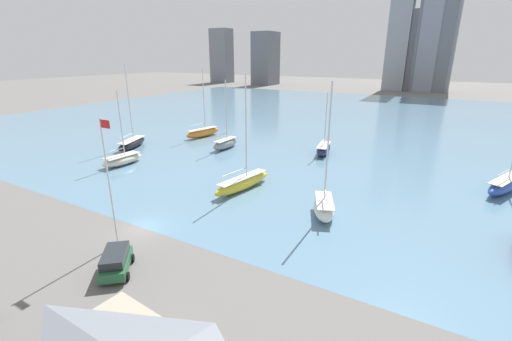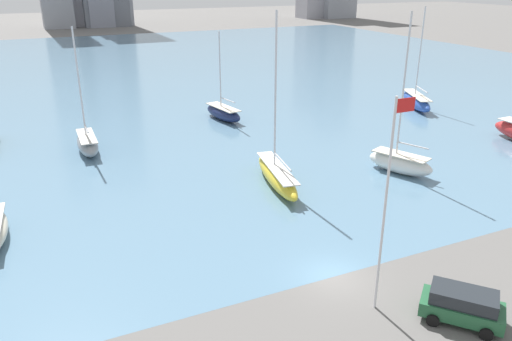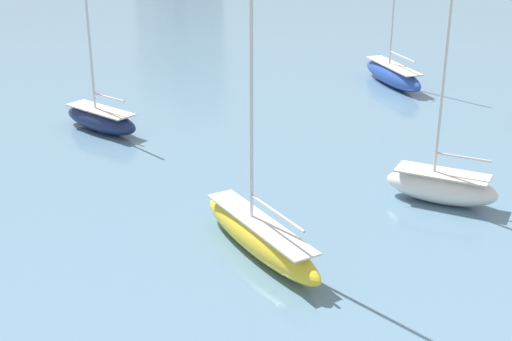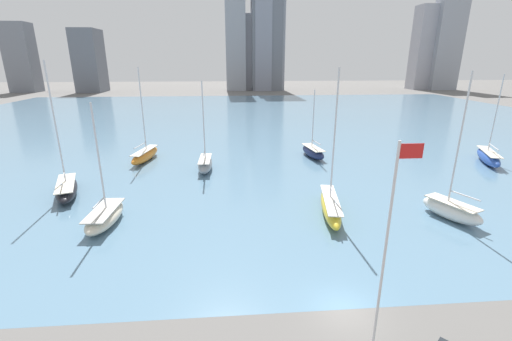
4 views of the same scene
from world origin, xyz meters
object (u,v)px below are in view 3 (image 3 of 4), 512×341
Objects in this scene: sailboat_white at (441,185)px; sailboat_yellow at (260,235)px; sailboat_navy at (101,119)px; sailboat_blue at (393,74)px.

sailboat_yellow is (-11.94, 2.04, -0.06)m from sailboat_white.
sailboat_yellow is at bearing 147.54° from sailboat_white.
sailboat_yellow is at bearing -108.84° from sailboat_navy.
sailboat_blue is at bearing 22.76° from sailboat_white.
sailboat_white is at bearing -111.59° from sailboat_blue.
sailboat_white is 1.33× the size of sailboat_navy.
sailboat_blue is 0.91× the size of sailboat_yellow.
sailboat_yellow is at bearing -128.44° from sailboat_blue.
sailboat_yellow reaches higher than sailboat_white.
sailboat_white is 25.94m from sailboat_blue.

